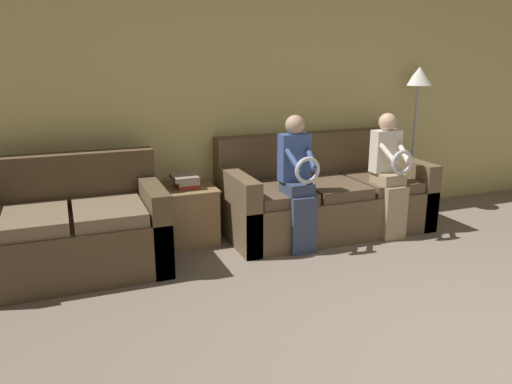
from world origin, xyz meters
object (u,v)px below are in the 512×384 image
(couch_main, at_px, (323,198))
(side_shelf, at_px, (187,213))
(couch_side, at_px, (72,232))
(child_right_seated, at_px, (390,170))
(floor_lamp, at_px, (418,92))
(child_left_seated, at_px, (298,177))
(book_stack, at_px, (186,181))

(couch_main, relative_size, side_shelf, 3.83)
(couch_main, bearing_deg, couch_side, -176.34)
(child_right_seated, xyz_separation_m, floor_lamp, (0.79, 0.66, 0.70))
(child_left_seated, bearing_deg, side_shelf, 146.96)
(couch_side, xyz_separation_m, side_shelf, (1.06, 0.33, -0.06))
(child_right_seated, relative_size, book_stack, 4.19)
(side_shelf, relative_size, book_stack, 1.88)
(side_shelf, bearing_deg, child_left_seated, -33.04)
(child_left_seated, relative_size, child_right_seated, 1.02)
(couch_main, xyz_separation_m, child_right_seated, (0.50, -0.42, 0.35))
(book_stack, xyz_separation_m, floor_lamp, (2.71, 0.06, 0.77))
(child_left_seated, distance_m, floor_lamp, 2.03)
(couch_main, relative_size, book_stack, 7.17)
(child_right_seated, bearing_deg, floor_lamp, 39.53)
(couch_main, height_order, book_stack, couch_main)
(floor_lamp, bearing_deg, child_left_seated, -160.03)
(child_left_seated, bearing_deg, child_right_seated, -0.11)
(book_stack, bearing_deg, child_right_seated, -17.36)
(couch_main, bearing_deg, child_right_seated, -39.83)
(couch_main, bearing_deg, floor_lamp, 10.34)
(child_right_seated, height_order, book_stack, child_right_seated)
(child_right_seated, distance_m, side_shelf, 2.04)
(side_shelf, height_order, floor_lamp, floor_lamp)
(couch_main, relative_size, child_right_seated, 1.71)
(side_shelf, bearing_deg, couch_main, -7.06)
(side_shelf, xyz_separation_m, book_stack, (0.00, 0.00, 0.33))
(child_right_seated, bearing_deg, couch_main, 140.17)
(side_shelf, bearing_deg, book_stack, 81.40)
(child_left_seated, height_order, child_right_seated, child_left_seated)
(floor_lamp, bearing_deg, book_stack, -178.79)
(couch_side, height_order, child_right_seated, child_right_seated)
(child_right_seated, relative_size, side_shelf, 2.23)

